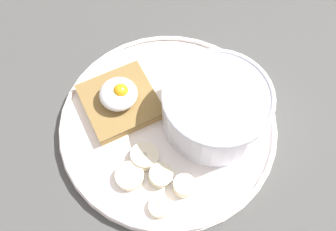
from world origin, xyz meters
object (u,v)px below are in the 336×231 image
object	(u,v)px
poached_egg	(119,94)
banana_slice_back	(160,175)
banana_slice_left	(160,207)
oatmeal_bowl	(216,109)
banana_slice_right	(184,186)
toast_slice	(120,101)
banana_slice_front	(145,156)
banana_slice_inner	(130,176)

from	to	relation	value
poached_egg	banana_slice_back	bearing A→B (deg)	-156.81
banana_slice_left	oatmeal_bowl	bearing A→B (deg)	-35.97
poached_egg	banana_slice_right	distance (cm)	14.08
banana_slice_left	banana_slice_back	xyz separation A→B (cm)	(3.62, -0.37, 0.35)
banana_slice_left	banana_slice_back	size ratio (longest dim) A/B	0.92
toast_slice	poached_egg	xyz separation A→B (cm)	(-0.02, -0.05, 1.95)
banana_slice_left	banana_slice_back	distance (cm)	3.65
banana_slice_right	banana_slice_back	bearing A→B (deg)	60.62
banana_slice_front	poached_egg	bearing A→B (deg)	19.25
toast_slice	banana_slice_right	bearing A→B (deg)	-149.06
toast_slice	oatmeal_bowl	bearing A→B (deg)	-106.41
poached_egg	banana_slice_left	distance (cm)	14.87
poached_egg	banana_slice_right	bearing A→B (deg)	-149.21
banana_slice_back	banana_slice_inner	distance (cm)	3.69
banana_slice_left	banana_slice_inner	size ratio (longest dim) A/B	0.75
oatmeal_bowl	toast_slice	distance (cm)	12.62
oatmeal_bowl	banana_slice_right	distance (cm)	10.03
banana_slice_right	banana_slice_left	bearing A→B (deg)	125.28
banana_slice_left	banana_slice_front	bearing A→B (deg)	12.45
banana_slice_left	poached_egg	bearing A→B (deg)	16.30
banana_slice_right	oatmeal_bowl	bearing A→B (deg)	-28.95
poached_egg	banana_slice_right	xyz separation A→B (cm)	(-11.97, -7.13, -2.06)
poached_egg	banana_slice_right	size ratio (longest dim) A/B	1.33
oatmeal_bowl	toast_slice	xyz separation A→B (cm)	(3.50, 11.87, -2.47)
toast_slice	banana_slice_front	size ratio (longest dim) A/B	2.34
oatmeal_bowl	banana_slice_right	bearing A→B (deg)	151.05
poached_egg	banana_slice_back	xyz separation A→B (cm)	(-10.48, -4.49, -2.03)
banana_slice_back	banana_slice_front	bearing A→B (deg)	33.58
poached_egg	banana_slice_back	size ratio (longest dim) A/B	1.24
poached_egg	banana_slice_left	size ratio (longest dim) A/B	1.35
toast_slice	banana_slice_right	xyz separation A→B (cm)	(-11.98, -7.18, -0.11)
banana_slice_right	banana_slice_inner	world-z (taller)	banana_slice_right
toast_slice	banana_slice_front	bearing A→B (deg)	-160.44
toast_slice	banana_slice_front	world-z (taller)	toast_slice
oatmeal_bowl	poached_egg	distance (cm)	12.33
oatmeal_bowl	toast_slice	bearing A→B (deg)	73.59
poached_egg	banana_slice_front	world-z (taller)	poached_egg
poached_egg	toast_slice	bearing A→B (deg)	73.63
oatmeal_bowl	banana_slice_right	xyz separation A→B (cm)	(-8.48, 4.69, -2.58)
banana_slice_back	banana_slice_right	world-z (taller)	banana_slice_back
banana_slice_right	banana_slice_inner	distance (cm)	6.56
toast_slice	banana_slice_inner	distance (cm)	10.26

